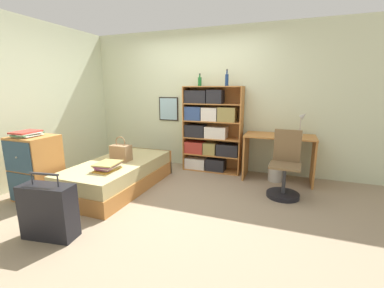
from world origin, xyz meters
The scene contains 16 objects.
ground_plane centered at (0.00, 0.00, 0.00)m, with size 14.00×14.00×0.00m, color gray.
wall_back centered at (0.00, 1.57, 1.30)m, with size 10.00×0.09×2.60m.
wall_left centered at (-2.24, 0.00, 1.30)m, with size 0.06×10.00×2.60m.
bed centered at (-0.77, 0.02, 0.21)m, with size 0.93×1.86×0.42m.
handbag centered at (-0.76, 0.08, 0.55)m, with size 0.29×0.19×0.38m.
book_stack_on_bed centered at (-0.64, -0.39, 0.48)m, with size 0.32×0.38×0.11m.
suitcase centered at (-0.60, -1.40, 0.29)m, with size 0.57×0.31×0.70m.
dresser centered at (-1.60, -0.72, 0.45)m, with size 0.54×0.51×0.89m.
magazine_pile_on_dresser centered at (-1.65, -0.76, 0.93)m, with size 0.33×0.38×0.07m.
bookcase centered at (0.28, 1.34, 0.76)m, with size 1.07×0.34×1.56m.
bottle_green centered at (0.08, 1.38, 1.65)m, with size 0.07×0.07×0.22m.
bottle_brown centered at (0.59, 1.34, 1.67)m, with size 0.06×0.06×0.28m.
desk centered at (1.52, 1.23, 0.53)m, with size 1.12×0.58×0.77m.
desk_lamp centered at (1.85, 1.31, 1.03)m, with size 0.15×0.11×0.39m.
desk_chair centered at (1.64, 0.58, 0.31)m, with size 0.45×0.45×0.95m.
waste_bin centered at (1.50, 1.18, 0.15)m, with size 0.24×0.24×0.29m.
Camera 1 is at (1.63, -3.15, 1.53)m, focal length 24.00 mm.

